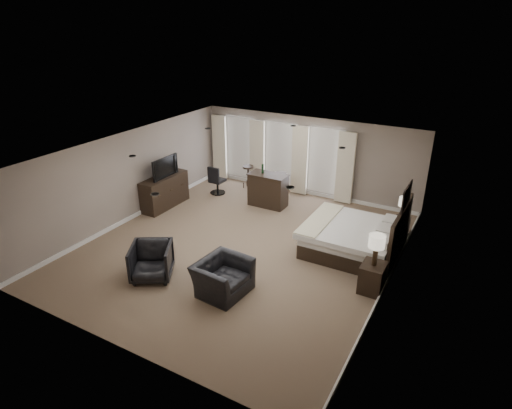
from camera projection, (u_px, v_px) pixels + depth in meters
The scene contains 16 objects.
room at pixel (241, 201), 10.65m from camera, with size 7.60×8.60×2.64m.
window_bay at pixel (279, 156), 14.41m from camera, with size 5.25×0.20×2.30m.
bed at pixel (354, 226), 10.68m from camera, with size 2.27×2.17×1.44m, color silver.
nightstand_near at pixel (372, 278), 9.29m from camera, with size 0.49×0.60×0.65m, color black.
nightstand_far at pixel (401, 227), 11.63m from camera, with size 0.40×0.48×0.53m, color black.
lamp_near at pixel (376, 250), 9.01m from camera, with size 0.34×0.34×0.71m, color beige.
lamp_far at pixel (404, 208), 11.39m from camera, with size 0.30×0.30×0.61m, color beige.
wall_art at pixel (406, 197), 9.76m from camera, with size 0.04×0.96×0.56m, color slate.
dresser at pixel (165, 191), 13.37m from camera, with size 0.55×1.71×0.99m, color black.
tv at pixel (163, 174), 13.14m from camera, with size 1.11×0.64×0.14m, color black.
armchair_near at pixel (223, 272), 9.17m from camera, with size 1.14×0.74×1.00m, color black.
armchair_far at pixel (151, 260), 9.70m from camera, with size 0.89×0.84×0.92m, color black.
bar_counter at pixel (268, 190), 13.41m from camera, with size 1.22×0.63×1.06m, color black.
bar_stool_left at pixel (248, 177), 14.86m from camera, with size 0.38×0.38×0.79m, color black.
bar_stool_right at pixel (280, 185), 14.07m from camera, with size 0.40×0.40×0.85m, color black.
desk_chair at pixel (217, 180), 14.33m from camera, with size 0.50×0.50×0.99m, color black.
Camera 1 is at (5.09, -8.35, 5.55)m, focal length 30.00 mm.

